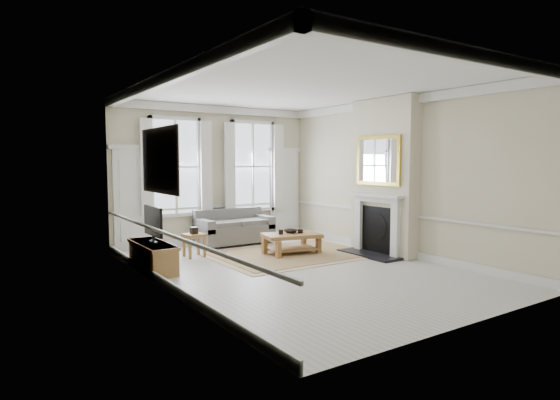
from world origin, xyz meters
TOP-DOWN VIEW (x-y plane):
  - floor at (0.00, 0.00)m, footprint 7.20×7.20m
  - ceiling at (0.00, 0.00)m, footprint 7.20×7.20m
  - back_wall at (0.00, 3.60)m, footprint 5.20×0.00m
  - left_wall at (-2.60, 0.00)m, footprint 0.00×7.20m
  - right_wall at (2.60, 0.00)m, footprint 0.00×7.20m
  - window_left at (-1.05, 3.55)m, footprint 1.26×0.20m
  - window_right at (1.05, 3.55)m, footprint 1.26×0.20m
  - door_left at (-2.05, 3.56)m, footprint 0.90×0.08m
  - door_right at (2.05, 3.56)m, footprint 0.90×0.08m
  - painting at (-2.56, 0.30)m, footprint 0.05×1.66m
  - chimney_breast at (2.43, 0.20)m, footprint 0.35×1.70m
  - hearth at (2.00, 0.20)m, footprint 0.55×1.50m
  - fireplace at (2.20, 0.20)m, footprint 0.21×1.45m
  - mirror at (2.21, 0.20)m, footprint 0.06×1.26m
  - sofa at (0.24, 3.11)m, footprint 1.83×0.89m
  - side_table at (-1.20, 2.17)m, footprint 0.46×0.46m
  - rug at (0.70, 1.25)m, footprint 3.50×2.60m
  - coffee_table at (0.70, 1.25)m, footprint 1.35×0.96m
  - ceramic_pot_a at (0.45, 1.30)m, footprint 0.10×0.10m
  - ceramic_pot_b at (0.90, 1.20)m, footprint 0.12×0.12m
  - bowl at (0.75, 1.35)m, footprint 0.38×0.38m
  - tv_stand at (-2.34, 1.43)m, footprint 0.47×1.47m
  - tv at (-2.32, 1.43)m, footprint 0.08×0.90m

SIDE VIEW (x-z plane):
  - floor at x=0.00m, z-range 0.00..0.00m
  - rug at x=0.70m, z-range 0.00..0.02m
  - hearth at x=2.00m, z-range 0.00..0.05m
  - tv_stand at x=-2.34m, z-range 0.00..0.53m
  - sofa at x=0.24m, z-range -0.07..0.79m
  - coffee_table at x=0.70m, z-range 0.15..0.61m
  - side_table at x=-1.20m, z-range 0.14..0.64m
  - bowl at x=0.75m, z-range 0.46..0.53m
  - ceramic_pot_b at x=0.90m, z-range 0.46..0.54m
  - ceramic_pot_a at x=0.45m, z-range 0.46..0.56m
  - fireplace at x=2.20m, z-range 0.07..1.40m
  - tv at x=-2.32m, z-range 0.58..1.26m
  - door_left at x=-2.05m, z-range 0.00..2.30m
  - door_right at x=2.05m, z-range 0.00..2.30m
  - back_wall at x=0.00m, z-range -0.90..4.30m
  - left_wall at x=-2.60m, z-range -1.90..5.30m
  - right_wall at x=2.60m, z-range -1.90..5.30m
  - chimney_breast at x=2.43m, z-range 0.01..3.39m
  - window_left at x=-1.05m, z-range 0.80..3.00m
  - window_right at x=1.05m, z-range 0.80..3.00m
  - painting at x=-2.56m, z-range 1.52..2.58m
  - mirror at x=2.21m, z-range 1.52..2.58m
  - ceiling at x=0.00m, z-range 3.40..3.40m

